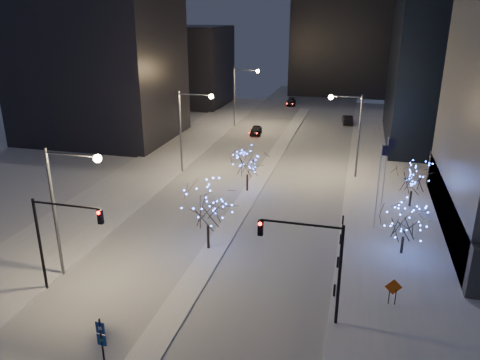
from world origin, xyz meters
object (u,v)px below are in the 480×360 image
(street_lamp_w_mid, at_px, (188,121))
(traffic_signal_east, at_px, (315,256))
(traffic_signal_west, at_px, (57,231))
(holiday_tree_plaza_far, at_px, (413,177))
(street_lamp_east, at_px, (352,125))
(car_near, at_px, (256,130))
(street_lamp_w_far, at_px, (240,89))
(wayfinding_sign, at_px, (101,337))
(car_mid, at_px, (347,120))
(car_far, at_px, (291,102))
(street_lamp_w_near, at_px, (65,196))
(holiday_tree_median_near, at_px, (207,207))
(holiday_tree_plaza_near, at_px, (405,222))
(holiday_tree_median_far, at_px, (247,162))
(construction_sign, at_px, (393,289))

(street_lamp_w_mid, height_order, traffic_signal_east, street_lamp_w_mid)
(traffic_signal_west, relative_size, holiday_tree_plaza_far, 1.43)
(street_lamp_east, relative_size, car_near, 2.40)
(street_lamp_w_far, distance_m, wayfinding_sign, 58.57)
(holiday_tree_plaza_far, bearing_deg, car_mid, 101.85)
(car_near, distance_m, car_far, 26.24)
(street_lamp_w_near, xyz_separation_m, car_near, (3.77, 45.47, -5.79))
(street_lamp_w_mid, distance_m, street_lamp_east, 19.26)
(car_mid, bearing_deg, holiday_tree_median_near, 72.77)
(traffic_signal_east, relative_size, wayfinding_sign, 2.25)
(holiday_tree_plaza_near, bearing_deg, street_lamp_w_far, 120.84)
(street_lamp_w_far, height_order, holiday_tree_median_near, street_lamp_w_far)
(traffic_signal_east, bearing_deg, holiday_tree_median_far, 113.90)
(traffic_signal_east, bearing_deg, street_lamp_w_far, 109.32)
(traffic_signal_east, bearing_deg, traffic_signal_west, -176.71)
(holiday_tree_median_far, bearing_deg, holiday_tree_plaza_near, -34.21)
(wayfinding_sign, bearing_deg, traffic_signal_east, 36.54)
(street_lamp_w_mid, bearing_deg, car_near, 79.55)
(street_lamp_w_mid, relative_size, holiday_tree_plaza_far, 2.04)
(holiday_tree_median_near, bearing_deg, construction_sign, -17.26)
(street_lamp_east, height_order, car_near, street_lamp_east)
(holiday_tree_plaza_near, bearing_deg, holiday_tree_plaza_far, 82.18)
(car_far, relative_size, wayfinding_sign, 1.50)
(holiday_tree_median_far, bearing_deg, car_mid, 75.64)
(street_lamp_w_near, height_order, holiday_tree_plaza_far, street_lamp_w_near)
(street_lamp_w_mid, distance_m, construction_sign, 32.93)
(construction_sign, bearing_deg, street_lamp_east, 89.55)
(holiday_tree_median_far, bearing_deg, street_lamp_east, 36.06)
(traffic_signal_west, height_order, holiday_tree_median_near, traffic_signal_west)
(holiday_tree_plaza_near, height_order, wayfinding_sign, holiday_tree_plaza_near)
(car_far, bearing_deg, wayfinding_sign, -94.58)
(traffic_signal_west, bearing_deg, car_far, 86.08)
(street_lamp_east, bearing_deg, wayfinding_sign, -108.50)
(traffic_signal_east, bearing_deg, holiday_tree_plaza_far, 70.14)
(car_near, relative_size, construction_sign, 2.15)
(car_mid, distance_m, holiday_tree_plaza_far, 37.64)
(car_far, distance_m, construction_sign, 71.81)
(traffic_signal_east, relative_size, holiday_tree_median_far, 1.41)
(car_mid, height_order, holiday_tree_plaza_far, holiday_tree_plaza_far)
(wayfinding_sign, xyz_separation_m, construction_sign, (15.99, 9.96, -0.59))
(street_lamp_east, relative_size, car_far, 2.14)
(car_mid, height_order, holiday_tree_plaza_near, holiday_tree_plaza_near)
(traffic_signal_west, xyz_separation_m, construction_sign, (22.48, 3.99, -3.44))
(traffic_signal_west, relative_size, car_far, 1.50)
(holiday_tree_median_far, bearing_deg, street_lamp_w_far, 105.86)
(street_lamp_w_near, bearing_deg, street_lamp_east, 55.81)
(street_lamp_w_mid, height_order, holiday_tree_plaza_far, street_lamp_w_mid)
(street_lamp_w_far, xyz_separation_m, holiday_tree_plaza_near, (24.08, -40.34, -3.53))
(street_lamp_w_near, relative_size, car_mid, 2.11)
(street_lamp_east, height_order, traffic_signal_east, street_lamp_east)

